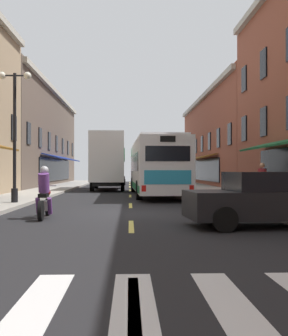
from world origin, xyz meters
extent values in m
cube|color=black|center=(0.00, 0.00, -0.05)|extent=(34.80, 80.00, 0.10)
cube|color=#DBCC4C|center=(0.00, -10.00, 0.00)|extent=(0.14, 2.40, 0.01)
cube|color=#DBCC4C|center=(0.00, -3.50, 0.00)|extent=(0.14, 2.40, 0.01)
cube|color=#DBCC4C|center=(0.00, 3.00, 0.00)|extent=(0.14, 2.40, 0.01)
cube|color=#DBCC4C|center=(0.00, 9.50, 0.00)|extent=(0.14, 2.40, 0.01)
cube|color=#DBCC4C|center=(0.00, 16.00, 0.00)|extent=(0.14, 2.40, 0.01)
cube|color=#DBCC4C|center=(0.00, 22.50, 0.00)|extent=(0.14, 2.40, 0.01)
cube|color=#DBCC4C|center=(0.00, 29.00, 0.00)|extent=(0.14, 2.40, 0.01)
cube|color=#DBCC4C|center=(0.00, 35.50, 0.00)|extent=(0.14, 2.40, 0.01)
cube|color=silver|center=(-1.10, -10.00, 0.00)|extent=(0.50, 2.80, 0.01)
cube|color=silver|center=(0.00, -10.00, 0.00)|extent=(0.50, 2.80, 0.01)
cube|color=silver|center=(1.10, -10.00, 0.00)|extent=(0.50, 2.80, 0.01)
cube|color=black|center=(-7.36, 11.43, 4.20)|extent=(0.10, 1.00, 1.60)
cube|color=brown|center=(-11.40, 26.67, 4.75)|extent=(8.00, 26.57, 9.51)
cube|color=#B2AD9E|center=(-7.30, 26.67, 9.16)|extent=(0.44, 26.07, 0.40)
cube|color=black|center=(-7.36, 26.67, 1.55)|extent=(0.10, 16.00, 2.10)
cube|color=navy|center=(-6.65, 26.67, 2.75)|extent=(1.38, 14.93, 0.44)
cube|color=black|center=(-7.36, 15.24, 4.20)|extent=(0.10, 1.00, 1.60)
cube|color=black|center=(-7.36, 19.05, 4.20)|extent=(0.10, 1.00, 1.60)
cube|color=black|center=(-7.36, 22.86, 4.20)|extent=(0.10, 1.00, 1.60)
cube|color=black|center=(-7.36, 26.67, 4.20)|extent=(0.10, 1.00, 1.60)
cube|color=black|center=(-7.36, 30.48, 4.20)|extent=(0.10, 1.00, 1.60)
cube|color=black|center=(-7.36, 34.29, 4.20)|extent=(0.10, 1.00, 1.60)
cube|color=black|center=(-7.36, 38.10, 4.20)|extent=(0.10, 1.00, 1.60)
cube|color=black|center=(7.36, 7.62, 4.20)|extent=(0.10, 1.00, 1.60)
cube|color=black|center=(7.36, 11.43, 4.20)|extent=(0.10, 1.00, 1.60)
cube|color=black|center=(7.36, 7.62, 7.40)|extent=(0.10, 1.00, 1.60)
cube|color=black|center=(7.36, 11.43, 7.40)|extent=(0.10, 1.00, 1.60)
cube|color=brown|center=(11.40, 26.67, 4.58)|extent=(8.00, 26.57, 9.16)
cube|color=#B2AD9E|center=(7.30, 26.67, 8.81)|extent=(0.44, 26.07, 0.40)
cube|color=black|center=(7.36, 26.67, 1.55)|extent=(0.10, 16.00, 2.10)
cube|color=brown|center=(6.65, 26.67, 2.75)|extent=(1.38, 14.93, 0.44)
cube|color=black|center=(7.36, 15.24, 4.20)|extent=(0.10, 1.00, 1.60)
cube|color=black|center=(7.36, 19.05, 4.20)|extent=(0.10, 1.00, 1.60)
cube|color=black|center=(7.36, 22.86, 4.20)|extent=(0.10, 1.00, 1.60)
cube|color=black|center=(7.36, 26.67, 4.20)|extent=(0.10, 1.00, 1.60)
cube|color=black|center=(7.36, 30.48, 4.20)|extent=(0.10, 1.00, 1.60)
cube|color=black|center=(7.36, 34.29, 4.20)|extent=(0.10, 1.00, 1.60)
cube|color=black|center=(7.36, 38.10, 4.20)|extent=(0.10, 1.00, 1.60)
cube|color=silver|center=(1.52, 9.95, 1.76)|extent=(2.90, 12.25, 2.82)
cube|color=silver|center=(1.52, 9.95, 3.23)|extent=(2.66, 11.04, 0.16)
cube|color=black|center=(1.51, 10.25, 1.97)|extent=(2.87, 9.85, 0.96)
cube|color=#19723F|center=(1.52, 9.95, 0.60)|extent=(2.92, 11.85, 0.36)
cube|color=black|center=(1.35, 16.00, 1.97)|extent=(2.25, 0.18, 1.10)
cube|color=black|center=(1.69, 3.90, 2.28)|extent=(2.05, 0.18, 0.70)
cube|color=teal|center=(1.69, 3.89, 1.20)|extent=(2.15, 0.16, 0.64)
cube|color=black|center=(1.69, 3.89, 2.95)|extent=(0.70, 0.12, 0.28)
cube|color=red|center=(0.60, 3.85, 0.70)|extent=(0.20, 0.09, 0.28)
cube|color=red|center=(2.79, 3.91, 0.70)|extent=(0.20, 0.09, 0.28)
cylinder|color=black|center=(0.23, 14.00, 0.50)|extent=(0.33, 1.01, 1.00)
cylinder|color=black|center=(2.58, 14.07, 0.50)|extent=(0.33, 1.01, 1.00)
cylinder|color=black|center=(0.45, 6.32, 0.50)|extent=(0.33, 1.01, 1.00)
cylinder|color=black|center=(2.80, 6.39, 0.50)|extent=(0.33, 1.01, 1.00)
cube|color=#B21E19|center=(-1.71, 19.88, 1.55)|extent=(2.33, 2.24, 2.40)
cube|color=black|center=(-1.73, 20.94, 2.40)|extent=(2.00, 0.13, 0.80)
cube|color=silver|center=(-1.65, 15.80, 2.45)|extent=(2.49, 5.98, 3.51)
cube|color=#196633|center=(-0.43, 15.82, 2.63)|extent=(0.11, 3.56, 0.90)
cube|color=black|center=(-1.67, 16.91, 0.55)|extent=(2.02, 7.78, 0.24)
cylinder|color=black|center=(-2.81, 19.66, 0.45)|extent=(0.29, 0.90, 0.90)
cylinder|color=black|center=(-0.61, 19.69, 0.45)|extent=(0.29, 0.90, 0.90)
cylinder|color=black|center=(-2.74, 14.89, 0.45)|extent=(0.29, 0.90, 0.90)
cylinder|color=black|center=(-0.54, 14.93, 0.45)|extent=(0.29, 0.90, 0.90)
cube|color=black|center=(3.63, -3.70, 0.60)|extent=(4.37, 2.15, 0.73)
cube|color=black|center=(3.80, -3.68, 1.21)|extent=(2.41, 1.84, 0.54)
cylinder|color=black|center=(2.29, -4.67, 0.32)|extent=(0.66, 0.27, 0.64)
cylinder|color=black|center=(2.15, -2.95, 0.32)|extent=(0.66, 0.27, 0.64)
cube|color=black|center=(-1.44, 28.36, 0.58)|extent=(1.88, 4.55, 0.67)
cube|color=black|center=(-1.43, 28.18, 1.10)|extent=(1.66, 2.48, 0.44)
cube|color=red|center=(-2.07, 26.11, 0.81)|extent=(0.20, 0.07, 0.14)
cube|color=red|center=(-0.68, 26.15, 0.81)|extent=(0.20, 0.07, 0.14)
cylinder|color=black|center=(-2.31, 29.89, 0.32)|extent=(0.24, 0.65, 0.64)
cylinder|color=black|center=(-0.65, 29.94, 0.32)|extent=(0.24, 0.65, 0.64)
cylinder|color=black|center=(-2.22, 26.79, 0.32)|extent=(0.24, 0.65, 0.64)
cylinder|color=black|center=(-0.57, 26.84, 0.32)|extent=(0.24, 0.65, 0.64)
cylinder|color=black|center=(-2.79, -0.81, 0.31)|extent=(0.13, 0.62, 0.62)
cylinder|color=black|center=(-2.71, -2.26, 0.31)|extent=(0.15, 0.63, 0.62)
cylinder|color=#B2B2B7|center=(-2.78, -0.93, 0.61)|extent=(0.09, 0.33, 0.68)
ellipsoid|color=maroon|center=(-2.76, -1.36, 0.81)|extent=(0.35, 0.58, 0.28)
cube|color=black|center=(-2.73, -1.76, 0.74)|extent=(0.29, 0.57, 0.12)
cube|color=#B2B2B7|center=(-2.75, -1.54, 0.40)|extent=(0.26, 0.41, 0.30)
cylinder|color=#B2B2B7|center=(-2.77, -1.03, 1.02)|extent=(0.62, 0.07, 0.04)
cylinder|color=#66387F|center=(-2.74, -1.69, 1.13)|extent=(0.36, 0.47, 0.66)
sphere|color=#B2B2B7|center=(-2.74, -1.58, 1.53)|extent=(0.26, 0.26, 0.26)
cylinder|color=#66387F|center=(-2.92, -1.67, 0.40)|extent=(0.16, 0.37, 0.56)
cylinder|color=#66387F|center=(-2.56, -1.65, 0.40)|extent=(0.16, 0.37, 0.56)
cylinder|color=#66387F|center=(5.57, 2.44, 0.55)|extent=(0.28, 0.28, 0.82)
cylinder|color=maroon|center=(5.57, 2.44, 1.28)|extent=(0.36, 0.36, 0.63)
sphere|color=tan|center=(5.57, 2.44, 1.73)|extent=(0.22, 0.22, 0.22)
cylinder|color=black|center=(-5.00, 3.15, 2.93)|extent=(0.14, 0.14, 5.57)
cylinder|color=black|center=(-5.00, 3.15, 0.44)|extent=(0.28, 0.28, 0.60)
cylinder|color=black|center=(-5.00, 3.15, 5.61)|extent=(1.10, 0.07, 0.07)
sphere|color=white|center=(-5.55, 3.15, 5.61)|extent=(0.32, 0.32, 0.32)
sphere|color=white|center=(-4.45, 3.15, 5.61)|extent=(0.32, 0.32, 0.32)
camera|label=1|loc=(-0.05, -14.59, 1.53)|focal=43.59mm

